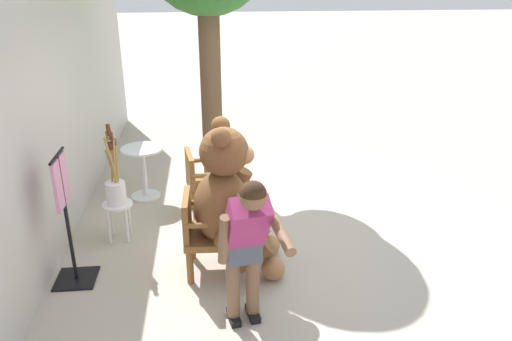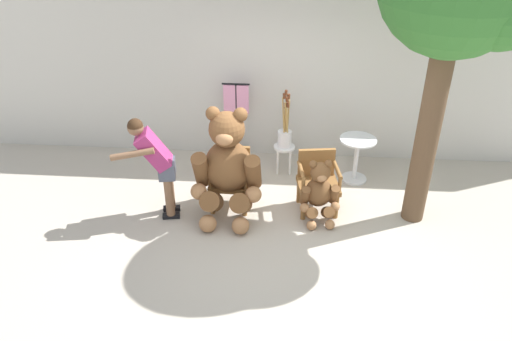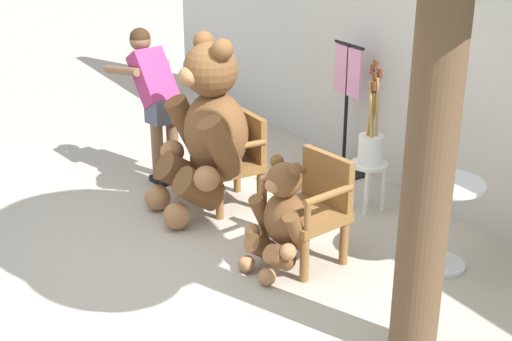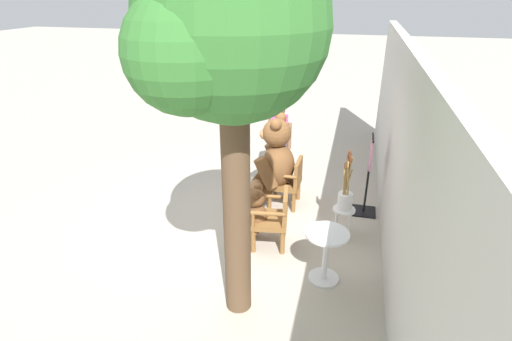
{
  "view_description": "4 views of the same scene",
  "coord_description": "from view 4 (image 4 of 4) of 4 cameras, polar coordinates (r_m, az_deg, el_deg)",
  "views": [
    {
      "loc": [
        -5.11,
        0.66,
        2.97
      ],
      "look_at": [
        0.18,
        0.14,
        0.77
      ],
      "focal_mm": 35.0,
      "sensor_mm": 36.0,
      "label": 1
    },
    {
      "loc": [
        0.2,
        -5.28,
        4.16
      ],
      "look_at": [
        -0.24,
        0.47,
        0.74
      ],
      "focal_mm": 35.0,
      "sensor_mm": 36.0,
      "label": 2
    },
    {
      "loc": [
        4.73,
        -2.21,
        2.81
      ],
      "look_at": [
        0.37,
        0.39,
        0.75
      ],
      "focal_mm": 50.0,
      "sensor_mm": 36.0,
      "label": 3
    },
    {
      "loc": [
        5.52,
        1.72,
        3.49
      ],
      "look_at": [
        -0.07,
        0.31,
        0.85
      ],
      "focal_mm": 28.0,
      "sensor_mm": 36.0,
      "label": 4
    }
  ],
  "objects": [
    {
      "name": "ground_plane",
      "position": [
        6.76,
        -2.71,
        -6.56
      ],
      "size": [
        60.0,
        60.0,
        0.0
      ],
      "primitive_type": "plane",
      "color": "#B2A899"
    },
    {
      "name": "round_side_table",
      "position": [
        5.26,
        9.95,
        -11.21
      ],
      "size": [
        0.56,
        0.56,
        0.72
      ],
      "color": "silver",
      "rests_on": "ground"
    },
    {
      "name": "back_wall",
      "position": [
        5.94,
        19.78,
        2.47
      ],
      "size": [
        10.0,
        0.16,
        2.8
      ],
      "primitive_type": "cube",
      "color": "beige",
      "rests_on": "ground"
    },
    {
      "name": "clothing_display_stand",
      "position": [
        6.8,
        15.76,
        -0.46
      ],
      "size": [
        0.44,
        0.4,
        1.36
      ],
      "color": "black",
      "rests_on": "ground"
    },
    {
      "name": "person_visitor",
      "position": [
        7.67,
        3.33,
        4.78
      ],
      "size": [
        0.78,
        0.57,
        1.5
      ],
      "color": "black",
      "rests_on": "ground"
    },
    {
      "name": "wooden_chair_right",
      "position": [
        5.85,
        2.51,
        -6.63
      ],
      "size": [
        0.63,
        0.6,
        0.86
      ],
      "color": "brown",
      "rests_on": "ground"
    },
    {
      "name": "white_stool",
      "position": [
        6.25,
        12.39,
        -6.18
      ],
      "size": [
        0.34,
        0.34,
        0.46
      ],
      "color": "white",
      "rests_on": "ground"
    },
    {
      "name": "wooden_chair_left",
      "position": [
        6.92,
        4.62,
        -1.47
      ],
      "size": [
        0.57,
        0.53,
        0.86
      ],
      "color": "brown",
      "rests_on": "ground"
    },
    {
      "name": "brush_bucket",
      "position": [
        6.09,
        12.64,
        -3.62
      ],
      "size": [
        0.22,
        0.22,
        0.94
      ],
      "color": "white",
      "rests_on": "white_stool"
    },
    {
      "name": "teddy_bear_small",
      "position": [
        5.9,
        -0.3,
        -6.48
      ],
      "size": [
        0.56,
        0.55,
        0.91
      ],
      "color": "brown",
      "rests_on": "ground"
    },
    {
      "name": "teddy_bear_large",
      "position": [
        6.83,
        2.5,
        1.25
      ],
      "size": [
        0.97,
        0.92,
        1.61
      ],
      "color": "brown",
      "rests_on": "ground"
    },
    {
      "name": "patio_tree",
      "position": [
        3.69,
        -4.42,
        18.4
      ],
      "size": [
        1.85,
        1.76,
        4.07
      ],
      "color": "brown",
      "rests_on": "ground"
    }
  ]
}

